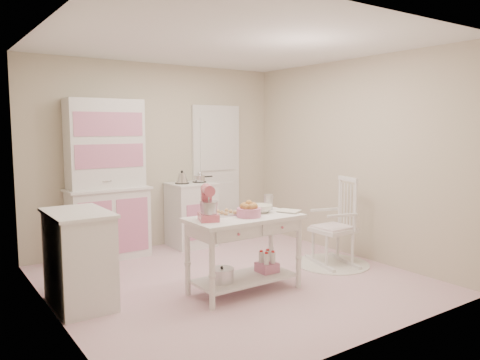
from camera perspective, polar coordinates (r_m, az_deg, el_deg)
name	(u,v)px	position (r m, az deg, el deg)	size (l,w,h in m)	color
room_shell	(232,133)	(5.12, -0.94, 5.73)	(3.84, 3.84, 2.62)	pink
door	(216,172)	(7.24, -2.91, 0.99)	(0.82, 0.05, 2.04)	silver
hutch	(107,179)	(6.29, -15.89, 0.08)	(1.06, 0.50, 2.08)	silver
stove	(191,214)	(6.81, -5.97, -4.17)	(0.62, 0.57, 0.92)	silver
base_cabinet	(79,258)	(4.80, -19.01, -9.03)	(0.54, 0.84, 0.92)	silver
lace_rug	(332,264)	(6.07, 11.16, -9.98)	(0.92, 0.92, 0.01)	white
rocking_chair	(333,221)	(5.94, 11.28, -4.94)	(0.48, 0.72, 1.10)	silver
work_table	(244,254)	(4.92, 0.54, -9.01)	(1.20, 0.60, 0.80)	silver
stand_mixer	(208,203)	(4.59, -3.89, -2.87)	(0.20, 0.28, 0.34)	#D55A6E
cookie_tray	(223,214)	(4.90, -2.11, -4.20)	(0.34, 0.24, 0.02)	silver
bread_basket	(249,212)	(4.80, 1.09, -3.97)	(0.25, 0.25, 0.09)	#CE769B
mixing_bowl	(260,209)	(5.04, 2.44, -3.50)	(0.27, 0.27, 0.08)	white
metal_pitcher	(268,202)	(5.20, 3.49, -2.71)	(0.10, 0.10, 0.17)	silver
recipe_book	(285,212)	(5.01, 5.56, -3.95)	(0.18, 0.24, 0.02)	white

